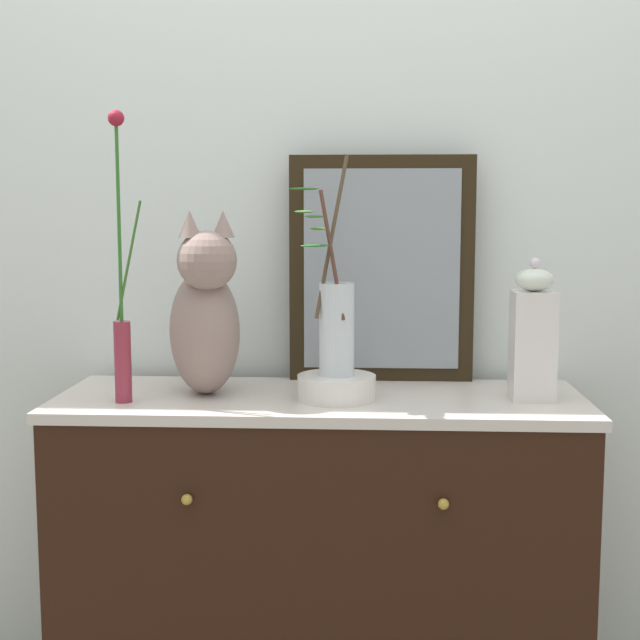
# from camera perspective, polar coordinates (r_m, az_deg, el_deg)

# --- Properties ---
(wall_back) EXTENTS (4.40, 0.08, 2.60)m
(wall_back) POSITION_cam_1_polar(r_m,az_deg,el_deg) (2.36, 0.40, 8.04)
(wall_back) COLOR white
(wall_back) RESTS_ON ground_plane
(sideboard) EXTENTS (1.24, 0.46, 0.82)m
(sideboard) POSITION_cam_1_polar(r_m,az_deg,el_deg) (2.23, -0.00, -15.30)
(sideboard) COLOR black
(sideboard) RESTS_ON ground_plane
(mirror_leaning) EXTENTS (0.47, 0.03, 0.57)m
(mirror_leaning) POSITION_cam_1_polar(r_m,az_deg,el_deg) (2.26, 3.96, 3.27)
(mirror_leaning) COLOR black
(mirror_leaning) RESTS_ON sideboard
(cat_sitting) EXTENTS (0.23, 0.43, 0.43)m
(cat_sitting) POSITION_cam_1_polar(r_m,az_deg,el_deg) (2.11, -7.38, 0.11)
(cat_sitting) COLOR gray
(cat_sitting) RESTS_ON sideboard
(vase_slim_green) EXTENTS (0.07, 0.04, 0.65)m
(vase_slim_green) POSITION_cam_1_polar(r_m,az_deg,el_deg) (2.05, -12.58, 0.12)
(vase_slim_green) COLOR maroon
(vase_slim_green) RESTS_ON sideboard
(bowl_porcelain) EXTENTS (0.18, 0.18, 0.06)m
(bowl_porcelain) POSITION_cam_1_polar(r_m,az_deg,el_deg) (2.06, 1.07, -4.33)
(bowl_porcelain) COLOR silver
(bowl_porcelain) RESTS_ON sideboard
(vase_glass_clear) EXTENTS (0.15, 0.19, 0.50)m
(vase_glass_clear) POSITION_cam_1_polar(r_m,az_deg,el_deg) (2.03, 0.99, -0.06)
(vase_glass_clear) COLOR silver
(vase_glass_clear) RESTS_ON bowl_porcelain
(jar_lidded_porcelain) EXTENTS (0.10, 0.10, 0.33)m
(jar_lidded_porcelain) POSITION_cam_1_polar(r_m,az_deg,el_deg) (2.10, 13.49, -0.99)
(jar_lidded_porcelain) COLOR silver
(jar_lidded_porcelain) RESTS_ON sideboard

